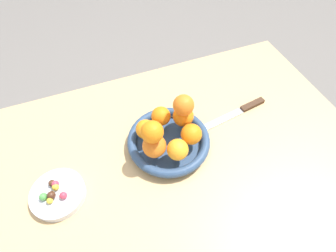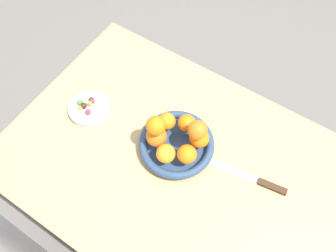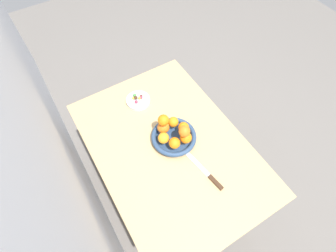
# 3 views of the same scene
# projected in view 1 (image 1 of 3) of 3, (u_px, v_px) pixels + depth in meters

# --- Properties ---
(ground_plane) EXTENTS (6.00, 6.00, 0.00)m
(ground_plane) POSITION_uv_depth(u_px,v_px,m) (176.00, 226.00, 1.37)
(ground_plane) COLOR slate
(dining_table) EXTENTS (1.10, 0.76, 0.74)m
(dining_table) POSITION_uv_depth(u_px,v_px,m) (182.00, 168.00, 0.84)
(dining_table) COLOR tan
(dining_table) RESTS_ON ground_plane
(fruit_bowl) EXTENTS (0.24, 0.24, 0.04)m
(fruit_bowl) POSITION_uv_depth(u_px,v_px,m) (169.00, 141.00, 0.77)
(fruit_bowl) COLOR navy
(fruit_bowl) RESTS_ON dining_table
(candy_dish) EXTENTS (0.14, 0.14, 0.02)m
(candy_dish) POSITION_uv_depth(u_px,v_px,m) (58.00, 195.00, 0.69)
(candy_dish) COLOR silver
(candy_dish) RESTS_ON dining_table
(orange_0) EXTENTS (0.06, 0.06, 0.06)m
(orange_0) POSITION_uv_depth(u_px,v_px,m) (146.00, 129.00, 0.74)
(orange_0) COLOR orange
(orange_0) RESTS_ON fruit_bowl
(orange_1) EXTENTS (0.07, 0.07, 0.07)m
(orange_1) POSITION_uv_depth(u_px,v_px,m) (154.00, 146.00, 0.70)
(orange_1) COLOR orange
(orange_1) RESTS_ON fruit_bowl
(orange_2) EXTENTS (0.06, 0.06, 0.06)m
(orange_2) POSITION_uv_depth(u_px,v_px,m) (178.00, 150.00, 0.70)
(orange_2) COLOR orange
(orange_2) RESTS_ON fruit_bowl
(orange_3) EXTENTS (0.06, 0.06, 0.06)m
(orange_3) POSITION_uv_depth(u_px,v_px,m) (191.00, 134.00, 0.73)
(orange_3) COLOR orange
(orange_3) RESTS_ON fruit_bowl
(orange_4) EXTENTS (0.06, 0.06, 0.06)m
(orange_4) POSITION_uv_depth(u_px,v_px,m) (183.00, 116.00, 0.77)
(orange_4) COLOR orange
(orange_4) RESTS_ON fruit_bowl
(orange_5) EXTENTS (0.06, 0.06, 0.06)m
(orange_5) POSITION_uv_depth(u_px,v_px,m) (161.00, 116.00, 0.77)
(orange_5) COLOR orange
(orange_5) RESTS_ON fruit_bowl
(orange_6) EXTENTS (0.06, 0.06, 0.06)m
(orange_6) POSITION_uv_depth(u_px,v_px,m) (184.00, 105.00, 0.71)
(orange_6) COLOR orange
(orange_6) RESTS_ON orange_4
(orange_7) EXTENTS (0.06, 0.06, 0.06)m
(orange_7) POSITION_uv_depth(u_px,v_px,m) (152.00, 132.00, 0.65)
(orange_7) COLOR orange
(orange_7) RESTS_ON orange_1
(candy_ball_0) EXTENTS (0.02, 0.02, 0.02)m
(candy_ball_0) POSITION_uv_depth(u_px,v_px,m) (55.00, 184.00, 0.68)
(candy_ball_0) COLOR #C6384C
(candy_ball_0) RESTS_ON candy_dish
(candy_ball_1) EXTENTS (0.02, 0.02, 0.02)m
(candy_ball_1) POSITION_uv_depth(u_px,v_px,m) (52.00, 183.00, 0.68)
(candy_ball_1) COLOR #472819
(candy_ball_1) RESTS_ON candy_dish
(candy_ball_2) EXTENTS (0.02, 0.02, 0.02)m
(candy_ball_2) POSITION_uv_depth(u_px,v_px,m) (43.00, 197.00, 0.66)
(candy_ball_2) COLOR #4C9947
(candy_ball_2) RESTS_ON candy_dish
(candy_ball_3) EXTENTS (0.02, 0.02, 0.02)m
(candy_ball_3) POSITION_uv_depth(u_px,v_px,m) (63.00, 195.00, 0.66)
(candy_ball_3) COLOR #C6384C
(candy_ball_3) RESTS_ON candy_dish
(candy_ball_4) EXTENTS (0.02, 0.02, 0.02)m
(candy_ball_4) POSITION_uv_depth(u_px,v_px,m) (51.00, 195.00, 0.66)
(candy_ball_4) COLOR #472819
(candy_ball_4) RESTS_ON candy_dish
(candy_ball_5) EXTENTS (0.02, 0.02, 0.02)m
(candy_ball_5) POSITION_uv_depth(u_px,v_px,m) (50.00, 201.00, 0.66)
(candy_ball_5) COLOR gold
(candy_ball_5) RESTS_ON candy_dish
(candy_ball_6) EXTENTS (0.02, 0.02, 0.02)m
(candy_ball_6) POSITION_uv_depth(u_px,v_px,m) (55.00, 187.00, 0.68)
(candy_ball_6) COLOR gold
(candy_ball_6) RESTS_ON candy_dish
(knife) EXTENTS (0.26, 0.06, 0.01)m
(knife) POSITION_uv_depth(u_px,v_px,m) (238.00, 112.00, 0.86)
(knife) COLOR #3F2819
(knife) RESTS_ON dining_table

